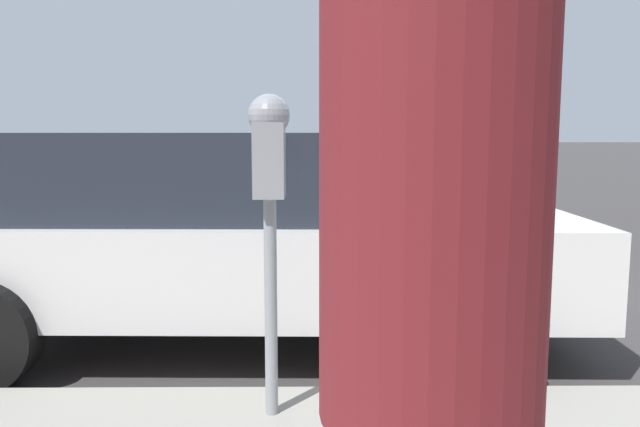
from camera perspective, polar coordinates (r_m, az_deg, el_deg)
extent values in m
plane|color=#3D3A3A|center=(5.58, 5.90, -7.88)|extent=(220.00, 220.00, 0.00)
cylinder|color=gray|center=(2.96, -4.52, -8.57)|extent=(0.06, 0.06, 1.04)
cube|color=gray|center=(2.85, -4.65, 4.87)|extent=(0.20, 0.14, 0.34)
sphere|color=gray|center=(2.85, -4.70, 8.95)|extent=(0.19, 0.19, 0.19)
cube|color=#19389E|center=(2.96, -4.50, 4.13)|extent=(0.01, 0.11, 0.12)
cube|color=black|center=(2.96, -4.52, 6.44)|extent=(0.01, 0.10, 0.08)
cube|color=silver|center=(4.47, -6.67, -3.58)|extent=(2.00, 4.52, 0.59)
cube|color=#232833|center=(4.42, -9.09, 3.72)|extent=(1.73, 2.55, 0.55)
cylinder|color=black|center=(5.49, 9.29, -4.76)|extent=(0.23, 0.64, 0.64)
cylinder|color=black|center=(3.68, 13.81, -10.92)|extent=(0.23, 0.64, 0.64)
cylinder|color=black|center=(5.77, -19.26, -4.49)|extent=(0.23, 0.64, 0.64)
cylinder|color=maroon|center=(1.05, 10.31, 0.10)|extent=(0.38, 0.38, 0.70)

